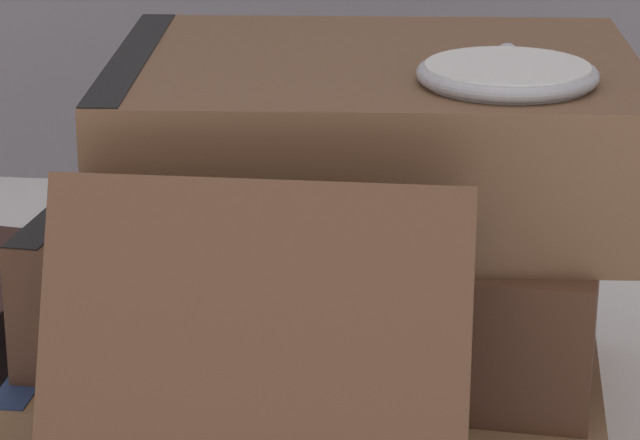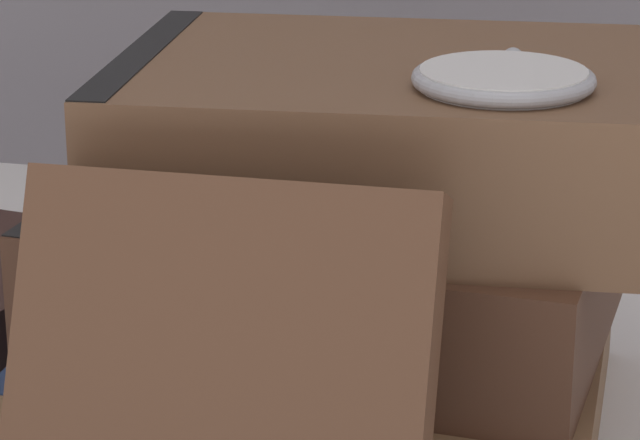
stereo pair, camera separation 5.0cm
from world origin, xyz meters
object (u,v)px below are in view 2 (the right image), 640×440
Objects in this scene: book_leaning_front at (217,423)px; pocket_watch at (504,79)px; reading_glasses at (207,264)px; book_flat_bottom at (313,370)px; book_flat_top at (365,134)px; book_flat_middle at (324,262)px.

book_leaning_front is 0.14m from pocket_watch.
book_flat_bottom is at bearing -58.01° from reading_glasses.
book_flat_top is (0.02, -0.00, 0.09)m from book_flat_bottom.
book_flat_middle is at bearing 151.98° from pocket_watch.
book_leaning_front is (-0.00, -0.12, -0.00)m from book_flat_middle.
pocket_watch reaches higher than book_flat_bottom.
pocket_watch is at bearing -23.10° from book_flat_middle.
book_flat_bottom is at bearing -138.80° from book_flat_middle.
book_flat_bottom is 0.15m from reading_glasses.
pocket_watch is 0.25m from reading_glasses.
pocket_watch reaches higher than book_flat_top.
pocket_watch is 0.54× the size of reading_glasses.
pocket_watch is (0.07, 0.09, 0.08)m from book_leaning_front.
pocket_watch is at bearing -35.11° from book_flat_top.
book_leaning_front is 1.12× the size of reading_glasses.
book_leaning_front reaches higher than book_flat_bottom.
book_flat_middle is 0.10m from pocket_watch.
pocket_watch is (0.06, -0.03, 0.08)m from book_flat_middle.
book_flat_middle is 1.07× the size of book_flat_top.
book_flat_middle is at bearing 36.75° from book_flat_bottom.
reading_glasses is at bearing 121.57° from book_flat_top.
reading_glasses is (-0.08, 0.13, -0.02)m from book_flat_bottom.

